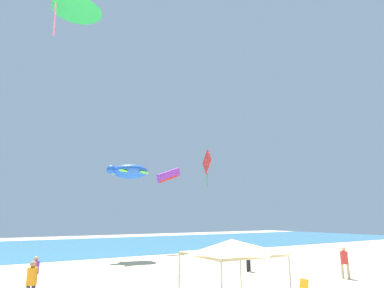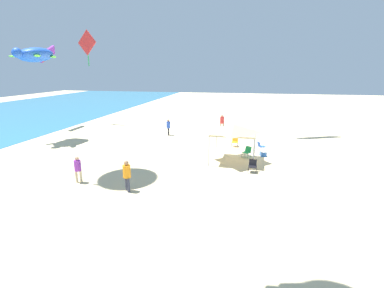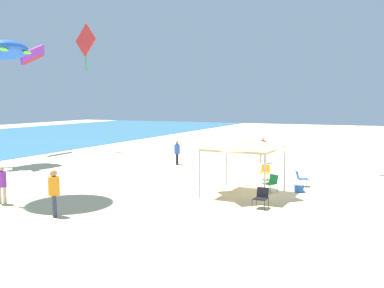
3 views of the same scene
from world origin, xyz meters
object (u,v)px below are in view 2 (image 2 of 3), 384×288
(person_watching_sky, at_px, (78,167))
(kite_parafoil_purple, at_px, (47,54))
(kite_diamond_red, at_px, (87,44))
(kite_turtle_blue, at_px, (35,55))
(folding_chair_left_of_tent, at_px, (247,151))
(folding_chair_near_cooler, at_px, (253,165))
(folding_chair_right_of_tent, at_px, (261,146))
(person_kite_handler, at_px, (168,126))
(folding_chair_facing_ocean, at_px, (235,141))
(cooler_box, at_px, (263,153))
(person_far_stroller, at_px, (127,173))
(canopy_tent, at_px, (234,129))
(person_near_umbrella, at_px, (222,121))

(person_watching_sky, distance_m, kite_parafoil_purple, 20.44)
(kite_diamond_red, bearing_deg, kite_turtle_blue, -68.89)
(person_watching_sky, xyz_separation_m, kite_parafoil_purple, (14.57, 12.36, 7.26))
(folding_chair_left_of_tent, distance_m, kite_diamond_red, 23.52)
(folding_chair_near_cooler, distance_m, kite_turtle_blue, 21.04)
(folding_chair_right_of_tent, xyz_separation_m, person_kite_handler, (4.21, 9.15, 0.49))
(person_kite_handler, distance_m, kite_parafoil_purple, 15.89)
(folding_chair_left_of_tent, xyz_separation_m, person_watching_sky, (-7.20, 9.79, 0.49))
(folding_chair_near_cooler, relative_size, person_watching_sky, 0.50)
(folding_chair_facing_ocean, relative_size, folding_chair_right_of_tent, 1.00)
(person_kite_handler, height_order, kite_parafoil_purple, kite_parafoil_purple)
(folding_chair_facing_ocean, bearing_deg, kite_turtle_blue, -173.11)
(kite_turtle_blue, bearing_deg, folding_chair_facing_ocean, 103.21)
(cooler_box, distance_m, kite_diamond_red, 24.40)
(folding_chair_facing_ocean, distance_m, person_far_stroller, 12.02)
(folding_chair_right_of_tent, distance_m, kite_diamond_red, 23.67)
(folding_chair_near_cooler, bearing_deg, kite_parafoil_purple, 157.86)
(cooler_box, bearing_deg, kite_diamond_red, 63.99)
(canopy_tent, xyz_separation_m, person_watching_sky, (-6.04, 8.76, -1.47))
(kite_diamond_red, bearing_deg, folding_chair_near_cooler, -15.81)
(folding_chair_left_of_tent, bearing_deg, kite_parafoil_purple, -172.53)
(folding_chair_right_of_tent, xyz_separation_m, cooler_box, (-1.31, -0.15, -0.27))
(person_watching_sky, distance_m, person_kite_handler, 13.36)
(folding_chair_right_of_tent, distance_m, kite_parafoil_purple, 25.10)
(folding_chair_right_of_tent, relative_size, kite_diamond_red, 0.20)
(kite_parafoil_purple, bearing_deg, kite_diamond_red, 125.50)
(folding_chair_right_of_tent, xyz_separation_m, person_near_umbrella, (7.35, 3.95, 0.62))
(folding_chair_near_cooler, distance_m, cooler_box, 3.90)
(folding_chair_near_cooler, relative_size, person_far_stroller, 0.46)
(folding_chair_right_of_tent, xyz_separation_m, person_watching_sky, (-9.04, 10.86, 0.49))
(person_watching_sky, xyz_separation_m, kite_diamond_red, (17.63, 9.27, 8.51))
(folding_chair_facing_ocean, distance_m, person_near_umbrella, 6.47)
(folding_chair_near_cooler, height_order, folding_chair_right_of_tent, same)
(person_watching_sky, bearing_deg, kite_diamond_red, -62.70)
(kite_diamond_red, bearing_deg, cooler_box, -6.67)
(folding_chair_left_of_tent, height_order, person_kite_handler, person_kite_handler)
(folding_chair_right_of_tent, relative_size, cooler_box, 1.16)
(folding_chair_right_of_tent, distance_m, person_watching_sky, 14.14)
(folding_chair_right_of_tent, bearing_deg, person_watching_sky, 105.98)
(person_far_stroller, xyz_separation_m, kite_turtle_blue, (9.13, 12.37, 6.76))
(folding_chair_right_of_tent, distance_m, person_far_stroller, 12.20)
(canopy_tent, xyz_separation_m, kite_turtle_blue, (2.52, 17.75, 5.37))
(folding_chair_left_of_tent, bearing_deg, person_far_stroller, -103.61)
(person_watching_sky, relative_size, kite_parafoil_purple, 0.50)
(folding_chair_facing_ocean, distance_m, kite_turtle_blue, 19.20)
(person_watching_sky, bearing_deg, folding_chair_facing_ocean, -130.86)
(cooler_box, height_order, kite_parafoil_purple, kite_parafoil_purple)
(folding_chair_near_cooler, relative_size, folding_chair_right_of_tent, 1.00)
(person_near_umbrella, bearing_deg, folding_chair_right_of_tent, 94.12)
(cooler_box, xyz_separation_m, kite_diamond_red, (9.90, 20.28, 9.28))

